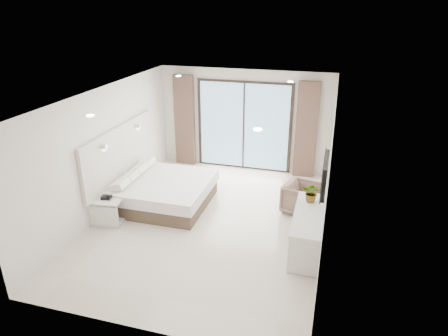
{
  "coord_description": "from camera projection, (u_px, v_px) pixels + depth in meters",
  "views": [
    {
      "loc": [
        2.28,
        -6.94,
        4.31
      ],
      "look_at": [
        0.2,
        0.4,
        1.09
      ],
      "focal_mm": 32.0,
      "sensor_mm": 36.0,
      "label": 1
    }
  ],
  "objects": [
    {
      "name": "room_shell",
      "position": [
        211.0,
        138.0,
        8.54
      ],
      "size": [
        4.62,
        6.22,
        2.72
      ],
      "color": "silver",
      "rests_on": "ground"
    },
    {
      "name": "bed",
      "position": [
        163.0,
        191.0,
        9.05
      ],
      "size": [
        2.06,
        1.96,
        0.72
      ],
      "color": "brown",
      "rests_on": "ground"
    },
    {
      "name": "nightstand",
      "position": [
        108.0,
        211.0,
        8.28
      ],
      "size": [
        0.66,
        0.57,
        0.54
      ],
      "rotation": [
        0.0,
        0.0,
        0.14
      ],
      "color": "silver",
      "rests_on": "ground"
    },
    {
      "name": "phone",
      "position": [
        106.0,
        197.0,
        8.17
      ],
      "size": [
        0.22,
        0.18,
        0.07
      ],
      "primitive_type": "cube",
      "rotation": [
        0.0,
        0.0,
        0.17
      ],
      "color": "black",
      "rests_on": "nightstand"
    },
    {
      "name": "armchair",
      "position": [
        302.0,
        197.0,
        8.66
      ],
      "size": [
        0.83,
        0.86,
        0.74
      ],
      "primitive_type": "imported",
      "rotation": [
        0.0,
        0.0,
        1.31
      ],
      "color": "#876A58",
      "rests_on": "ground"
    },
    {
      "name": "console_desk",
      "position": [
        308.0,
        223.0,
        7.25
      ],
      "size": [
        0.54,
        1.72,
        0.77
      ],
      "color": "silver",
      "rests_on": "ground"
    },
    {
      "name": "ground",
      "position": [
        210.0,
        222.0,
        8.4
      ],
      "size": [
        6.2,
        6.2,
        0.0
      ],
      "primitive_type": "plane",
      "color": "beige",
      "rests_on": "ground"
    },
    {
      "name": "plant",
      "position": [
        312.0,
        195.0,
        7.53
      ],
      "size": [
        0.41,
        0.44,
        0.3
      ],
      "primitive_type": "imported",
      "rotation": [
        0.0,
        0.0,
        -0.2
      ],
      "color": "#33662D",
      "rests_on": "console_desk"
    }
  ]
}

